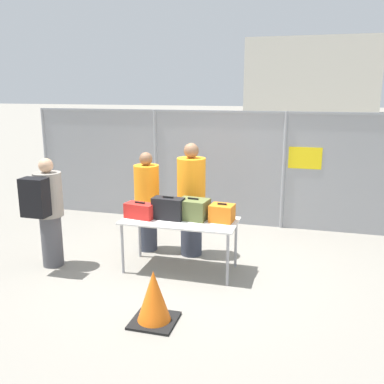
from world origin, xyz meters
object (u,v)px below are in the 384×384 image
Objects in this scene: security_worker_near at (191,198)px; traveler_hooded at (47,209)px; traffic_cone at (154,298)px; suitcase_black at (168,208)px; suitcase_orange at (222,213)px; suitcase_red at (140,211)px; suitcase_olive at (193,209)px; security_worker_far at (147,200)px; inspection_table at (180,224)px; utility_trailer at (256,185)px.

traveler_hooded is at bearing 18.72° from security_worker_near.
suitcase_black is at bearing 101.95° from traffic_cone.
security_worker_near is at bearing 75.25° from suitcase_black.
suitcase_red is at bearing -172.42° from suitcase_orange.
suitcase_olive is 1.70m from traffic_cone.
security_worker_far is (-0.17, 0.71, -0.04)m from suitcase_red.
security_worker_near reaches higher than suitcase_olive.
suitcase_black is at bearing 65.31° from security_worker_near.
suitcase_red is 0.26× the size of security_worker_near.
suitcase_olive is at bearing 98.34° from security_worker_near.
inspection_table is 0.39× the size of utility_trailer.
suitcase_red is 0.73m from security_worker_far.
security_worker_near is at bearing 35.29° from traveler_hooded.
traveler_hooded is (-2.09, -0.51, -0.01)m from suitcase_olive.
suitcase_black is 0.66m from security_worker_near.
suitcase_red is at bearing 117.10° from traffic_cone.
security_worker_near is at bearing 176.96° from security_worker_far.
security_worker_far is at bearing 149.71° from suitcase_olive.
traffic_cone is at bearing -94.27° from utility_trailer.
security_worker_near reaches higher than traffic_cone.
suitcase_olive is at bearing 147.16° from security_worker_far.
suitcase_black reaches higher than suitcase_orange.
suitcase_orange is 0.19× the size of security_worker_near.
suitcase_olive reaches higher than inspection_table.
suitcase_red reaches higher than utility_trailer.
suitcase_red is (-0.59, -0.05, 0.17)m from inspection_table.
security_worker_far is at bearing 103.48° from suitcase_red.
security_worker_near is 3.82m from utility_trailer.
suitcase_black is 1.64m from traffic_cone.
security_worker_near is at bearing 138.10° from suitcase_orange.
traveler_hooded reaches higher than inspection_table.
security_worker_far is at bearing 157.96° from suitcase_orange.
suitcase_black is 0.28× the size of security_worker_far.
suitcase_red is 1.00× the size of suitcase_olive.
security_worker_far reaches higher than suitcase_olive.
security_worker_far is (-1.36, 0.55, -0.05)m from suitcase_orange.
suitcase_red is at bearing -174.81° from inspection_table.
security_worker_far is (-0.93, 0.54, -0.07)m from suitcase_olive.
traveler_hooded is 5.41m from utility_trailer.
security_worker_far reaches higher than inspection_table.
utility_trailer is at bearing 85.73° from traffic_cone.
suitcase_olive is at bearing 88.84° from traffic_cone.
suitcase_orange reaches higher than inspection_table.
traveler_hooded is at bearing -168.73° from suitcase_orange.
suitcase_orange is at bearing 17.89° from traveler_hooded.
security_worker_near is at bearing 108.29° from suitcase_olive.
suitcase_black is 0.26× the size of security_worker_near.
traveler_hooded reaches higher than security_worker_far.
inspection_table is 3.56× the size of suitcase_olive.
suitcase_olive is 0.28× the size of security_worker_far.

